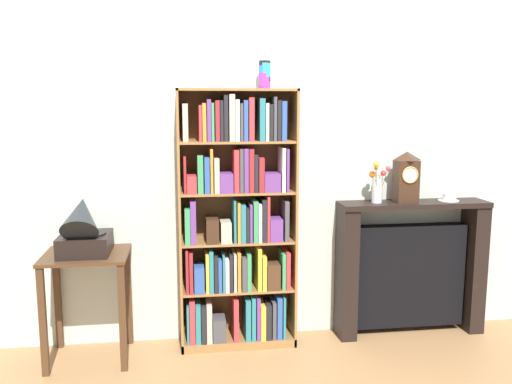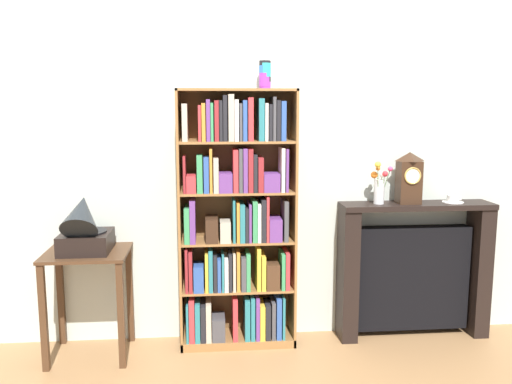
{
  "view_description": "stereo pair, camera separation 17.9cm",
  "coord_description": "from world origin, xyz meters",
  "px_view_note": "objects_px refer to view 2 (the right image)",
  "views": [
    {
      "loc": [
        -0.39,
        -3.67,
        1.76
      ],
      "look_at": [
        0.14,
        0.13,
        1.15
      ],
      "focal_mm": 37.61,
      "sensor_mm": 36.0,
      "label": 1
    },
    {
      "loc": [
        -0.21,
        -3.69,
        1.76
      ],
      "look_at": [
        0.14,
        0.13,
        1.15
      ],
      "focal_mm": 37.61,
      "sensor_mm": 36.0,
      "label": 2
    }
  ],
  "objects_px": {
    "fireplace_mantel": "(413,271)",
    "teacup_with_saucer": "(453,199)",
    "side_table_left": "(88,278)",
    "mantel_clock": "(409,178)",
    "cup_stack": "(265,75)",
    "bookshelf": "(237,228)",
    "flower_vase": "(379,186)",
    "gramophone": "(84,228)"
  },
  "relations": [
    {
      "from": "side_table_left",
      "to": "fireplace_mantel",
      "type": "distance_m",
      "value": 2.42
    },
    {
      "from": "fireplace_mantel",
      "to": "flower_vase",
      "type": "distance_m",
      "value": 0.73
    },
    {
      "from": "gramophone",
      "to": "flower_vase",
      "type": "relative_size",
      "value": 1.47
    },
    {
      "from": "mantel_clock",
      "to": "flower_vase",
      "type": "height_order",
      "value": "mantel_clock"
    },
    {
      "from": "teacup_with_saucer",
      "to": "mantel_clock",
      "type": "bearing_deg",
      "value": -179.63
    },
    {
      "from": "side_table_left",
      "to": "mantel_clock",
      "type": "bearing_deg",
      "value": 2.78
    },
    {
      "from": "mantel_clock",
      "to": "gramophone",
      "type": "bearing_deg",
      "value": -176.05
    },
    {
      "from": "cup_stack",
      "to": "gramophone",
      "type": "bearing_deg",
      "value": -171.57
    },
    {
      "from": "side_table_left",
      "to": "cup_stack",
      "type": "bearing_deg",
      "value": 6.31
    },
    {
      "from": "bookshelf",
      "to": "flower_vase",
      "type": "bearing_deg",
      "value": 0.81
    },
    {
      "from": "mantel_clock",
      "to": "teacup_with_saucer",
      "type": "height_order",
      "value": "mantel_clock"
    },
    {
      "from": "gramophone",
      "to": "flower_vase",
      "type": "height_order",
      "value": "flower_vase"
    },
    {
      "from": "side_table_left",
      "to": "mantel_clock",
      "type": "relative_size",
      "value": 1.99
    },
    {
      "from": "gramophone",
      "to": "teacup_with_saucer",
      "type": "xyz_separation_m",
      "value": [
        2.69,
        0.16,
        0.13
      ]
    },
    {
      "from": "flower_vase",
      "to": "teacup_with_saucer",
      "type": "height_order",
      "value": "flower_vase"
    },
    {
      "from": "side_table_left",
      "to": "teacup_with_saucer",
      "type": "xyz_separation_m",
      "value": [
        2.69,
        0.12,
        0.5
      ]
    },
    {
      "from": "flower_vase",
      "to": "fireplace_mantel",
      "type": "bearing_deg",
      "value": 5.34
    },
    {
      "from": "cup_stack",
      "to": "teacup_with_saucer",
      "type": "xyz_separation_m",
      "value": [
        1.43,
        -0.02,
        -0.91
      ]
    },
    {
      "from": "bookshelf",
      "to": "fireplace_mantel",
      "type": "distance_m",
      "value": 1.41
    },
    {
      "from": "gramophone",
      "to": "fireplace_mantel",
      "type": "distance_m",
      "value": 2.46
    },
    {
      "from": "gramophone",
      "to": "teacup_with_saucer",
      "type": "height_order",
      "value": "gramophone"
    },
    {
      "from": "cup_stack",
      "to": "gramophone",
      "type": "relative_size",
      "value": 0.42
    },
    {
      "from": "gramophone",
      "to": "teacup_with_saucer",
      "type": "relative_size",
      "value": 3.02
    },
    {
      "from": "gramophone",
      "to": "fireplace_mantel",
      "type": "bearing_deg",
      "value": 4.41
    },
    {
      "from": "flower_vase",
      "to": "cup_stack",
      "type": "bearing_deg",
      "value": 178.07
    },
    {
      "from": "fireplace_mantel",
      "to": "side_table_left",
      "type": "bearing_deg",
      "value": -176.71
    },
    {
      "from": "side_table_left",
      "to": "gramophone",
      "type": "relative_size",
      "value": 1.61
    },
    {
      "from": "mantel_clock",
      "to": "flower_vase",
      "type": "relative_size",
      "value": 1.19
    },
    {
      "from": "side_table_left",
      "to": "mantel_clock",
      "type": "xyz_separation_m",
      "value": [
        2.34,
        0.11,
        0.67
      ]
    },
    {
      "from": "cup_stack",
      "to": "gramophone",
      "type": "distance_m",
      "value": 1.65
    },
    {
      "from": "side_table_left",
      "to": "flower_vase",
      "type": "distance_m",
      "value": 2.21
    },
    {
      "from": "bookshelf",
      "to": "gramophone",
      "type": "distance_m",
      "value": 1.07
    },
    {
      "from": "gramophone",
      "to": "cup_stack",
      "type": "bearing_deg",
      "value": 8.43
    },
    {
      "from": "mantel_clock",
      "to": "bookshelf",
      "type": "bearing_deg",
      "value": -179.2
    },
    {
      "from": "cup_stack",
      "to": "mantel_clock",
      "type": "bearing_deg",
      "value": -1.37
    },
    {
      "from": "bookshelf",
      "to": "mantel_clock",
      "type": "bearing_deg",
      "value": 0.8
    },
    {
      "from": "bookshelf",
      "to": "gramophone",
      "type": "relative_size",
      "value": 3.98
    },
    {
      "from": "bookshelf",
      "to": "gramophone",
      "type": "height_order",
      "value": "bookshelf"
    },
    {
      "from": "bookshelf",
      "to": "gramophone",
      "type": "bearing_deg",
      "value": -172.27
    },
    {
      "from": "cup_stack",
      "to": "mantel_clock",
      "type": "xyz_separation_m",
      "value": [
        1.08,
        -0.03,
        -0.74
      ]
    },
    {
      "from": "fireplace_mantel",
      "to": "teacup_with_saucer",
      "type": "xyz_separation_m",
      "value": [
        0.28,
        -0.02,
        0.56
      ]
    },
    {
      "from": "cup_stack",
      "to": "teacup_with_saucer",
      "type": "relative_size",
      "value": 1.26
    }
  ]
}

